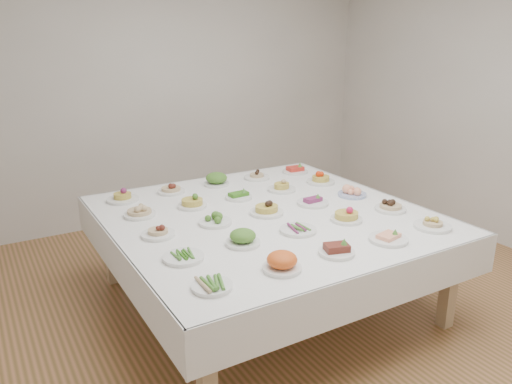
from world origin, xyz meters
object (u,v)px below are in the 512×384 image
dish_12 (267,206)px  dish_24 (295,168)px  display_table (266,221)px  dish_0 (212,284)px

dish_12 → dish_24: 1.20m
display_table → dish_24: size_ratio=9.52×
dish_12 → display_table: bearing=81.3°
dish_12 → dish_24: size_ratio=1.04×
display_table → dish_12: dish_12 is taller
dish_0 → dish_24: (1.71, 1.68, 0.02)m
display_table → dish_24: 1.20m
dish_0 → dish_12: 1.20m
dish_0 → dish_24: size_ratio=0.95×
display_table → dish_0: 1.21m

